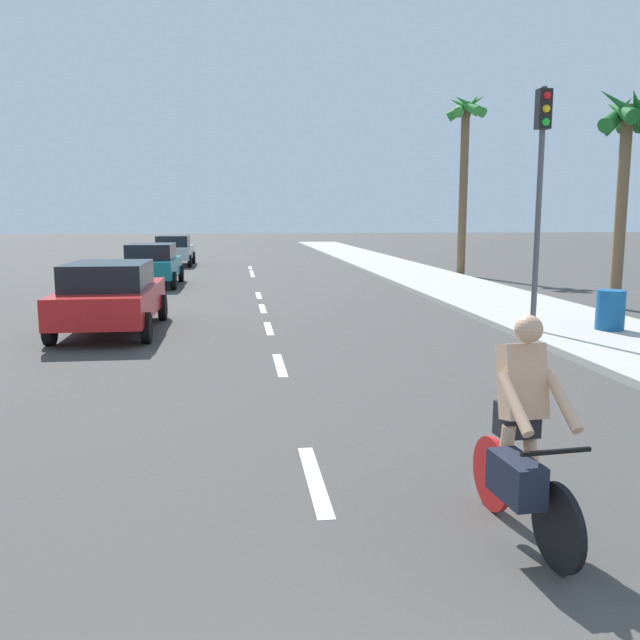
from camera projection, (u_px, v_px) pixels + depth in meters
The scene contains 18 objects.
ground_plane at pixel (259, 296), 21.56m from camera, with size 160.00×160.00×0.00m, color #423F3D.
sidewalk_strip at pixel (449, 285), 24.38m from camera, with size 3.60×80.00×0.14m, color #B2ADA3.
lane_stripe_1 at pixel (315, 479), 6.58m from camera, with size 0.16×1.80×0.01m, color white.
lane_stripe_2 at pixel (280, 365), 11.63m from camera, with size 0.16×1.80×0.01m, color white.
lane_stripe_3 at pixel (269, 328), 15.41m from camera, with size 0.16×1.80×0.01m, color white.
lane_stripe_4 at pixel (263, 309), 18.71m from camera, with size 0.16×1.80×0.01m, color white.
lane_stripe_5 at pixel (259, 295), 21.84m from camera, with size 0.16×1.80×0.01m, color white.
lane_stripe_6 at pixel (252, 275), 29.22m from camera, with size 0.16×1.80×0.01m, color white.
lane_stripe_7 at pixel (252, 272), 30.87m from camera, with size 0.16×1.80×0.01m, color white.
lane_stripe_8 at pixel (250, 268), 33.39m from camera, with size 0.16×1.80×0.01m, color white.
cyclist at pixel (521, 440), 5.24m from camera, with size 0.65×1.71×1.82m.
parked_car_red at pixel (111, 295), 14.84m from camera, with size 2.09×4.53×1.57m.
parked_car_teal at pixel (152, 263), 24.68m from camera, with size 2.02×4.32×1.57m.
parked_car_silver at pixel (174, 250), 34.80m from camera, with size 2.00×4.31×1.57m.
palm_tree_mid at pixel (626, 133), 18.06m from camera, with size 1.81×1.76×6.19m.
palm_tree_far at pixel (465, 138), 28.24m from camera, with size 1.80×1.84×7.81m.
traffic_signal at pixel (541, 166), 13.85m from camera, with size 0.28×0.33×5.20m.
trash_bin_near at pixel (610, 310), 14.38m from camera, with size 0.60×0.60×0.86m, color #14518C.
Camera 1 is at (-0.74, -1.50, 2.58)m, focal length 37.38 mm.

